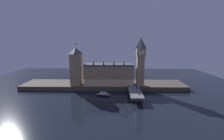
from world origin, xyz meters
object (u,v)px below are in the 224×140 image
(street_lamp_near, at_px, (131,92))
(boat_upstream, at_px, (103,95))
(pedestrian_mid_walk, at_px, (140,90))
(street_lamp_far, at_px, (128,84))
(car_southbound_lead, at_px, (139,94))
(pedestrian_far_rail, at_px, (129,87))
(car_southbound_trail, at_px, (136,88))
(car_northbound_lead, at_px, (132,90))
(victoria_tower, at_px, (76,66))
(clock_tower, at_px, (141,60))

(street_lamp_near, distance_m, boat_upstream, 36.52)
(pedestrian_mid_walk, bearing_deg, street_lamp_near, -126.10)
(pedestrian_mid_walk, height_order, street_lamp_far, street_lamp_far)
(car_southbound_lead, xyz_separation_m, pedestrian_mid_walk, (2.97, 12.90, 0.22))
(street_lamp_near, xyz_separation_m, street_lamp_far, (-0.00, 29.44, -0.01))
(car_southbound_lead, relative_size, pedestrian_mid_walk, 2.34)
(pedestrian_mid_walk, xyz_separation_m, pedestrian_far_rail, (-11.87, 13.91, 0.07))
(car_southbound_lead, distance_m, car_southbound_trail, 21.71)
(pedestrian_far_rail, bearing_deg, car_northbound_lead, -77.62)
(pedestrian_far_rail, relative_size, street_lamp_near, 0.28)
(victoria_tower, relative_size, car_northbound_lead, 11.74)
(pedestrian_mid_walk, relative_size, boat_upstream, 0.09)
(street_lamp_far, bearing_deg, boat_upstream, -161.07)
(car_southbound_lead, relative_size, street_lamp_near, 0.62)
(clock_tower, xyz_separation_m, car_southbound_trail, (-7.05, -20.07, -30.65))
(victoria_tower, height_order, car_southbound_lead, victoria_tower)
(car_northbound_lead, height_order, pedestrian_mid_walk, pedestrian_mid_walk)
(clock_tower, relative_size, pedestrian_far_rail, 35.88)
(car_northbound_lead, distance_m, car_southbound_trail, 10.30)
(victoria_tower, bearing_deg, clock_tower, -1.63)
(victoria_tower, distance_m, car_southbound_lead, 91.03)
(boat_upstream, bearing_deg, car_southbound_lead, -21.65)
(car_northbound_lead, distance_m, street_lamp_near, 17.84)
(street_lamp_far, bearing_deg, victoria_tower, 164.48)
(street_lamp_far, bearing_deg, pedestrian_far_rail, 72.90)
(car_southbound_lead, relative_size, car_southbound_trail, 0.87)
(pedestrian_far_rail, distance_m, boat_upstream, 32.67)
(victoria_tower, distance_m, boat_upstream, 55.32)
(car_southbound_lead, xyz_separation_m, pedestrian_far_rail, (-8.91, 26.81, 0.30))
(street_lamp_near, bearing_deg, car_northbound_lead, 78.93)
(car_southbound_trail, distance_m, street_lamp_far, 10.52)
(victoria_tower, relative_size, street_lamp_near, 8.93)
(car_northbound_lead, bearing_deg, pedestrian_far_rail, 102.38)
(street_lamp_near, xyz_separation_m, boat_upstream, (-29.49, 19.33, -9.52))
(clock_tower, xyz_separation_m, pedestrian_mid_walk, (-4.08, -28.88, -30.55))
(car_northbound_lead, bearing_deg, clock_tower, 65.50)
(clock_tower, bearing_deg, car_southbound_lead, -99.57)
(pedestrian_far_rail, bearing_deg, pedestrian_mid_walk, -49.51)
(victoria_tower, distance_m, car_northbound_lead, 80.11)
(clock_tower, bearing_deg, victoria_tower, 178.37)
(pedestrian_mid_walk, bearing_deg, street_lamp_far, 134.23)
(clock_tower, distance_m, car_northbound_lead, 43.89)
(victoria_tower, xyz_separation_m, car_southbound_lead, (76.42, -44.16, -22.31))
(car_southbound_lead, distance_m, pedestrian_far_rail, 28.25)
(car_southbound_lead, distance_m, pedestrian_mid_walk, 13.24)
(car_southbound_lead, height_order, car_southbound_trail, car_southbound_trail)
(boat_upstream, bearing_deg, victoria_tower, 142.61)
(clock_tower, distance_m, victoria_tower, 83.93)
(clock_tower, xyz_separation_m, car_southbound_lead, (-7.05, -41.78, -30.77))
(pedestrian_far_rail, bearing_deg, street_lamp_near, -90.75)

